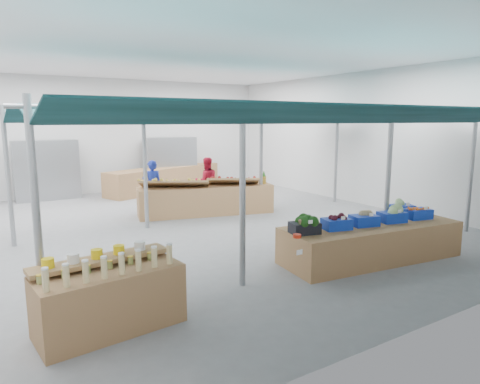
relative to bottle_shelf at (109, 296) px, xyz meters
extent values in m
plane|color=slate|center=(3.26, 4.33, -0.44)|extent=(13.00, 13.00, 0.00)
plane|color=silver|center=(3.26, 4.33, 3.76)|extent=(13.00, 13.00, 0.00)
plane|color=silver|center=(3.26, 10.83, 1.66)|extent=(12.00, 0.00, 12.00)
plane|color=silver|center=(9.26, 4.33, 1.66)|extent=(0.00, 13.00, 13.00)
cylinder|color=gray|center=(-0.74, 0.33, 1.06)|extent=(0.10, 0.10, 3.00)
cylinder|color=gray|center=(-0.74, 4.83, 1.06)|extent=(0.10, 0.10, 3.00)
cylinder|color=gray|center=(2.26, 0.33, 1.06)|extent=(0.10, 0.10, 3.00)
cylinder|color=gray|center=(2.26, 4.83, 1.06)|extent=(0.10, 0.10, 3.00)
cylinder|color=gray|center=(5.76, 0.33, 1.06)|extent=(0.10, 0.10, 3.00)
cylinder|color=gray|center=(5.76, 4.83, 1.06)|extent=(0.10, 0.10, 3.00)
cylinder|color=gray|center=(8.76, 0.33, 1.06)|extent=(0.10, 0.10, 3.00)
cylinder|color=gray|center=(8.76, 4.83, 1.06)|extent=(0.10, 0.10, 3.00)
cylinder|color=gray|center=(4.01, 0.33, 2.41)|extent=(10.00, 0.06, 0.06)
cylinder|color=gray|center=(4.01, 4.83, 2.41)|extent=(10.00, 0.06, 0.06)
cube|color=black|center=(4.01, -0.32, 2.34)|extent=(9.50, 1.28, 0.30)
cube|color=black|center=(4.01, 0.98, 2.34)|extent=(9.50, 1.28, 0.30)
cube|color=black|center=(4.01, 4.18, 2.34)|extent=(9.50, 1.28, 0.30)
cube|color=black|center=(4.01, 5.48, 2.34)|extent=(9.50, 1.28, 0.30)
cube|color=#B23F33|center=(0.76, 10.33, 0.56)|extent=(2.00, 0.50, 2.00)
cube|color=#B23F33|center=(5.26, 10.33, 0.56)|extent=(2.00, 0.50, 2.00)
cube|color=olive|center=(0.00, -0.04, -0.04)|extent=(1.88, 0.98, 0.80)
cube|color=#997247|center=(-0.02, 0.21, 0.44)|extent=(1.83, 0.53, 0.06)
cube|color=olive|center=(5.09, 0.11, -0.09)|extent=(3.72, 1.63, 0.70)
cube|color=olive|center=(4.27, 5.45, -0.03)|extent=(3.96, 1.85, 0.82)
cube|color=olive|center=(4.89, 10.03, 0.01)|extent=(5.05, 2.65, 0.90)
cube|color=#1032AE|center=(5.85, 0.91, -0.15)|extent=(0.52, 0.39, 0.58)
imported|color=#172796|center=(3.07, 6.55, 0.33)|extent=(0.64, 0.50, 1.54)
imported|color=red|center=(4.87, 6.55, 0.33)|extent=(0.87, 0.75, 1.54)
cube|color=black|center=(3.55, 0.30, 0.36)|extent=(0.57, 0.46, 0.20)
cube|color=white|center=(3.50, 0.09, 0.52)|extent=(0.08, 0.03, 0.06)
cube|color=#1032AE|center=(4.25, 0.22, 0.36)|extent=(0.57, 0.46, 0.20)
cube|color=white|center=(4.20, 0.00, 0.52)|extent=(0.08, 0.03, 0.06)
cube|color=#1032AE|center=(4.89, 0.14, 0.36)|extent=(0.57, 0.46, 0.20)
cube|color=white|center=(4.84, -0.07, 0.52)|extent=(0.08, 0.03, 0.06)
cube|color=#1032AE|center=(5.59, 0.05, 0.36)|extent=(0.57, 0.46, 0.20)
cube|color=white|center=(5.54, -0.16, 0.52)|extent=(0.08, 0.03, 0.06)
cube|color=#1032AE|center=(6.29, -0.03, 0.36)|extent=(0.57, 0.46, 0.20)
cube|color=white|center=(6.23, -0.24, 0.52)|extent=(0.08, 0.03, 0.06)
sphere|color=brown|center=(3.39, 0.20, 0.50)|extent=(0.09, 0.09, 0.09)
sphere|color=brown|center=(3.34, 0.18, 0.54)|extent=(0.06, 0.06, 0.06)
cylinder|color=red|center=(2.40, -0.88, 0.66)|extent=(0.12, 0.12, 0.05)
cube|color=white|center=(2.40, -0.94, 0.44)|extent=(0.10, 0.01, 0.07)
cube|color=#997247|center=(3.36, 5.59, 0.51)|extent=(1.99, 1.52, 0.26)
cube|color=#997247|center=(5.00, 5.17, 0.51)|extent=(1.64, 1.32, 0.26)
cylinder|color=#8C6019|center=(5.94, 4.93, 0.50)|extent=(0.14, 0.14, 0.22)
cone|color=#26661E|center=(5.94, 4.93, 0.69)|extent=(0.12, 0.12, 0.18)
cube|color=#1032AE|center=(6.34, 0.42, 0.36)|extent=(0.58, 0.48, 0.20)
cube|color=white|center=(6.28, 0.21, 0.52)|extent=(0.08, 0.03, 0.06)
camera|label=1|loc=(-1.34, -5.34, 2.25)|focal=32.00mm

